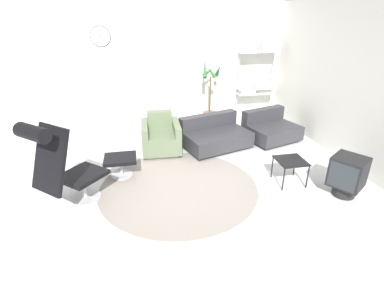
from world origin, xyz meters
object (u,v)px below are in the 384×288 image
object	(u,v)px
side_table	(291,162)
crt_television	(347,175)
armchair_red	(161,138)
couch_second	(270,129)
lounge_chair	(59,161)
shelf_unit	(258,73)
potted_plant	(210,103)
couch_low	(215,136)
ottoman	(120,161)

from	to	relation	value
side_table	crt_television	distance (m)	0.82
armchair_red	couch_second	xyz separation A→B (m)	(2.38, 0.15, -0.06)
lounge_chair	side_table	bearing A→B (deg)	42.49
lounge_chair	shelf_unit	size ratio (longest dim) A/B	0.68
side_table	potted_plant	bearing A→B (deg)	100.79
crt_television	couch_low	bearing A→B (deg)	0.39
side_table	crt_television	world-z (taller)	crt_television
lounge_chair	potted_plant	bearing A→B (deg)	88.75
couch_low	side_table	xyz separation A→B (m)	(0.81, -1.61, 0.14)
couch_second	potted_plant	distance (m)	1.65
lounge_chair	ottoman	distance (m)	1.20
ottoman	armchair_red	xyz separation A→B (m)	(0.76, 0.86, 0.02)
potted_plant	couch_low	bearing A→B (deg)	-99.63
armchair_red	couch_second	world-z (taller)	armchair_red
armchair_red	side_table	bearing A→B (deg)	141.92
side_table	potted_plant	world-z (taller)	potted_plant
shelf_unit	crt_television	bearing A→B (deg)	-90.86
lounge_chair	couch_second	xyz separation A→B (m)	(3.86, 1.83, -0.53)
couch_second	potted_plant	world-z (taller)	potted_plant
lounge_chair	armchair_red	world-z (taller)	lounge_chair
ottoman	shelf_unit	distance (m)	4.30
shelf_unit	potted_plant	bearing A→B (deg)	-169.17
ottoman	side_table	distance (m)	2.78
lounge_chair	couch_second	bearing A→B (deg)	66.61
couch_low	crt_television	xyz separation A→B (m)	(1.46, -2.11, 0.12)
side_table	ottoman	bearing A→B (deg)	164.41
side_table	potted_plant	size ratio (longest dim) A/B	0.28
ottoman	shelf_unit	bearing A→B (deg)	36.58
couch_low	couch_second	world-z (taller)	same
lounge_chair	couch_low	world-z (taller)	lounge_chair
lounge_chair	potted_plant	xyz separation A→B (m)	(2.82, 3.08, -0.22)
couch_low	couch_second	size ratio (longest dim) A/B	1.20
shelf_unit	couch_low	bearing A→B (deg)	-132.64
lounge_chair	shelf_unit	bearing A→B (deg)	80.29
couch_low	lounge_chair	bearing A→B (deg)	15.82
ottoman	couch_second	world-z (taller)	couch_second
lounge_chair	side_table	size ratio (longest dim) A/B	3.01
lounge_chair	shelf_unit	world-z (taller)	shelf_unit
couch_low	potted_plant	bearing A→B (deg)	-116.93
armchair_red	crt_television	world-z (taller)	armchair_red
ottoman	potted_plant	size ratio (longest dim) A/B	0.33
shelf_unit	ottoman	bearing A→B (deg)	-143.42
ottoman	crt_television	distance (m)	3.55
couch_low	shelf_unit	xyz separation A→B (m)	(1.51, 1.64, 0.93)
ottoman	potted_plant	distance (m)	3.10
ottoman	armchair_red	bearing A→B (deg)	48.58
couch_second	crt_television	distance (m)	2.27
ottoman	lounge_chair	bearing A→B (deg)	-131.20
couch_second	side_table	world-z (taller)	couch_second
crt_television	potted_plant	world-z (taller)	potted_plant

